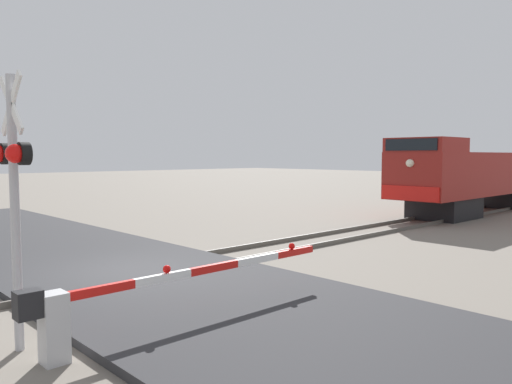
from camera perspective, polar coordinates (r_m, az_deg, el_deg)
ground_plane at (r=13.17m, az=-14.37°, el=-9.35°), size 160.00×160.00×0.00m
rail_track_left at (r=13.77m, az=-15.84°, el=-8.46°), size 0.08×80.00×0.15m
rail_track_right at (r=12.55m, az=-12.77°, el=-9.65°), size 0.08×80.00×0.15m
road_surface at (r=13.15m, az=-14.38°, el=-9.02°), size 36.00×5.95×0.16m
locomotive at (r=29.24m, az=24.04°, el=1.67°), size 2.91×14.88×3.86m
crossing_signal at (r=8.49m, az=-26.10°, el=1.38°), size 1.18×0.33×4.30m
crossing_gate at (r=8.42m, az=-16.19°, el=-11.96°), size 0.36×6.32×1.16m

